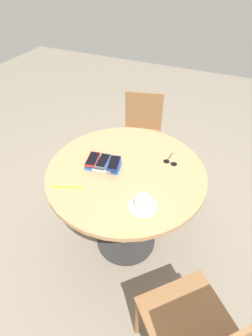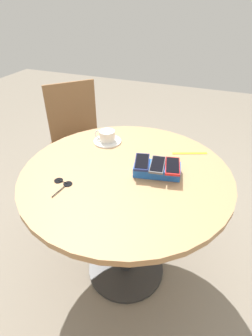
{
  "view_description": "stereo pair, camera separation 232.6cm",
  "coord_description": "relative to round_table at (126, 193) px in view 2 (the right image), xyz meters",
  "views": [
    {
      "loc": [
        0.51,
        -1.15,
        1.88
      ],
      "look_at": [
        0.0,
        0.0,
        0.79
      ],
      "focal_mm": 28.0,
      "sensor_mm": 36.0,
      "label": 1
    },
    {
      "loc": [
        -0.38,
        0.97,
        1.5
      ],
      "look_at": [
        0.0,
        0.0,
        0.79
      ],
      "focal_mm": 28.0,
      "sensor_mm": 36.0,
      "label": 2
    }
  ],
  "objects": [
    {
      "name": "sunglasses",
      "position": [
        0.23,
        0.19,
        0.14
      ],
      "size": [
        0.09,
        0.13,
        0.01
      ],
      "color": "black",
      "rests_on": "round_table"
    },
    {
      "name": "phone_red",
      "position": [
        -0.21,
        -0.04,
        0.19
      ],
      "size": [
        0.1,
        0.15,
        0.01
      ],
      "color": "red",
      "rests_on": "phone_box"
    },
    {
      "name": "phone_box",
      "position": [
        -0.14,
        -0.03,
        0.16
      ],
      "size": [
        0.23,
        0.14,
        0.05
      ],
      "color": "blue",
      "rests_on": "round_table"
    },
    {
      "name": "phone_gray",
      "position": [
        -0.15,
        -0.03,
        0.19
      ],
      "size": [
        0.09,
        0.15,
        0.01
      ],
      "color": "#515156",
      "rests_on": "phone_box"
    },
    {
      "name": "round_table",
      "position": [
        0.0,
        0.0,
        0.0
      ],
      "size": [
        1.02,
        1.02,
        0.77
      ],
      "color": "#2D2D2D",
      "rests_on": "ground_plane"
    },
    {
      "name": "saucer",
      "position": [
        0.21,
        -0.24,
        0.14
      ],
      "size": [
        0.16,
        0.16,
        0.01
      ],
      "primitive_type": "cylinder",
      "color": "silver",
      "rests_on": "round_table"
    },
    {
      "name": "chair_near_window",
      "position": [
        0.65,
        -0.63,
        -0.16
      ],
      "size": [
        0.59,
        0.59,
        0.93
      ],
      "color": "brown",
      "rests_on": "ground_plane"
    },
    {
      "name": "lanyard_strap",
      "position": [
        -0.26,
        -0.28,
        0.14
      ],
      "size": [
        0.18,
        0.09,
        0.0
      ],
      "primitive_type": "cube",
      "rotation": [
        0.0,
        0.0,
        0.39
      ],
      "color": "yellow",
      "rests_on": "round_table"
    },
    {
      "name": "phone_navy",
      "position": [
        -0.07,
        -0.03,
        0.19
      ],
      "size": [
        0.1,
        0.15,
        0.01
      ],
      "color": "navy",
      "rests_on": "phone_box"
    },
    {
      "name": "coffee_cup",
      "position": [
        0.21,
        -0.24,
        0.17
      ],
      "size": [
        0.12,
        0.09,
        0.06
      ],
      "color": "silver",
      "rests_on": "saucer"
    },
    {
      "name": "ground_plane",
      "position": [
        0.0,
        0.0,
        -0.64
      ],
      "size": [
        8.0,
        8.0,
        0.0
      ],
      "primitive_type": "plane",
      "color": "gray"
    }
  ]
}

